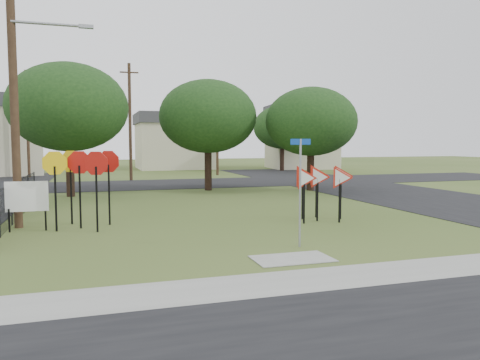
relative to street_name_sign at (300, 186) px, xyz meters
name	(u,v)px	position (x,y,z in m)	size (l,w,h in m)	color
ground	(260,240)	(-0.77, 1.16, -1.75)	(140.00, 140.00, 0.00)	#3C521E
sidewalk	(326,278)	(-0.77, -3.04, -1.74)	(30.00, 1.60, 0.02)	gray
planting_strip	(355,296)	(-0.77, -4.24, -1.74)	(30.00, 0.80, 0.02)	#3C521E
street_right	(395,193)	(11.23, 11.16, -1.74)	(8.00, 50.00, 0.02)	black
street_far	(164,184)	(-0.77, 21.16, -1.74)	(60.00, 8.00, 0.02)	black
curb_pad	(292,259)	(-0.77, -1.24, -1.74)	(2.00, 1.20, 0.02)	gray
street_name_sign	(300,186)	(0.00, 0.00, 0.00)	(0.63, 0.08, 3.06)	#93959B
stop_sign_cluster	(82,171)	(-5.92, 4.95, 0.23)	(2.53, 2.25, 2.70)	black
yield_sign_cluster	(320,179)	(2.65, 3.92, -0.17)	(2.69, 1.85, 2.14)	black
info_board	(27,198)	(-7.68, 4.85, -0.64)	(1.34, 0.08, 1.68)	black
utility_pole_main	(15,76)	(-8.01, 5.65, 3.46)	(3.55, 0.33, 10.00)	#453120
far_pole_a	(130,121)	(-2.77, 25.16, 2.85)	(1.40, 0.24, 9.00)	#453120
far_pole_b	(217,127)	(5.23, 29.16, 2.60)	(1.40, 0.24, 8.50)	#453120
far_pole_c	(27,123)	(-10.77, 31.16, 2.85)	(1.40, 0.24, 9.00)	#453120
fence_run	(16,200)	(-8.37, 7.41, -0.97)	(0.05, 11.55, 1.50)	black
house_mid	(174,141)	(3.23, 41.16, 1.40)	(8.40, 8.40, 6.20)	beige
house_right	(301,136)	(17.23, 37.16, 1.90)	(8.30, 8.30, 7.20)	beige
tree_near_left	(68,107)	(-6.77, 15.16, 3.10)	(6.40, 6.40, 7.27)	black
tree_near_mid	(208,117)	(1.23, 16.16, 2.79)	(6.00, 6.00, 6.80)	black
tree_near_right	(311,122)	(7.23, 14.16, 2.47)	(5.60, 5.60, 6.33)	black
tree_far_right	(282,127)	(13.23, 33.16, 2.79)	(6.00, 6.00, 6.80)	black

